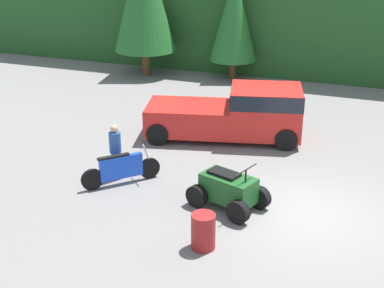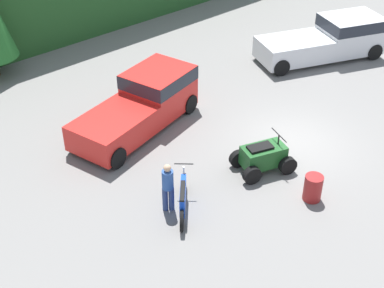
% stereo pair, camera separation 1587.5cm
% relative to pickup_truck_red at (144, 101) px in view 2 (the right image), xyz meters
% --- Properties ---
extents(ground_plane, '(80.00, 80.00, 0.00)m').
position_rel_pickup_truck_red_xyz_m(ground_plane, '(3.22, -4.65, -0.99)').
color(ground_plane, slate).
extents(pickup_truck_red, '(5.74, 3.32, 1.88)m').
position_rel_pickup_truck_red_xyz_m(pickup_truck_red, '(0.00, 0.00, 0.00)').
color(pickup_truck_red, red).
rests_on(pickup_truck_red, ground_plane).
extents(pickup_truck_second, '(6.26, 4.14, 1.88)m').
position_rel_pickup_truck_red_xyz_m(pickup_truck_second, '(10.21, -1.12, 0.00)').
color(pickup_truck_second, silver).
rests_on(pickup_truck_second, ground_plane).
extents(dirt_bike, '(1.73, 1.82, 1.15)m').
position_rel_pickup_truck_red_xyz_m(dirt_bike, '(-2.18, -4.74, -0.51)').
color(dirt_bike, black).
rests_on(dirt_bike, ground_plane).
extents(quad_atv, '(2.26, 1.80, 1.29)m').
position_rel_pickup_truck_red_xyz_m(quad_atv, '(1.17, -5.01, -0.48)').
color(quad_atv, black).
rests_on(quad_atv, ground_plane).
extents(rider_person, '(0.49, 0.49, 1.70)m').
position_rel_pickup_truck_red_xyz_m(rider_person, '(-2.51, -4.43, -0.06)').
color(rider_person, navy).
rests_on(rider_person, ground_plane).
extents(steel_barrel, '(0.58, 0.58, 0.88)m').
position_rel_pickup_truck_red_xyz_m(steel_barrel, '(1.19, -7.09, -0.55)').
color(steel_barrel, maroon).
rests_on(steel_barrel, ground_plane).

